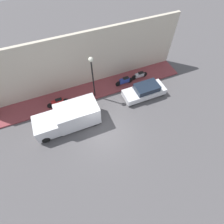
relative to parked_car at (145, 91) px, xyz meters
The scene contains 9 objects.
ground_plane 5.51m from the parked_car, 115.86° to the left, with size 60.00×60.00×0.00m, color #514F51.
sidewalk 5.51m from the parked_car, 63.90° to the left, with size 2.26×19.43×0.15m.
building_facade 6.52m from the parked_car, 53.13° to the left, with size 0.30×19.43×5.47m.
parked_car is the anchor object (origin of this frame).
delivery_van 7.49m from the parked_car, 94.05° to the left, with size 2.02×5.25×1.97m.
scooter_silver 2.25m from the parked_car, 15.26° to the right, with size 0.30×1.76×0.75m.
motorcycle_blue 2.31m from the parked_car, 31.72° to the left, with size 0.30×1.87×0.85m.
motorcycle_red 8.13m from the parked_car, 77.37° to the left, with size 0.30×1.98×0.81m.
streetlamp 5.46m from the parked_car, 69.58° to the left, with size 0.40×0.40×4.38m.
Camera 1 is at (-6.88, 2.26, 12.88)m, focal length 28.00 mm.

